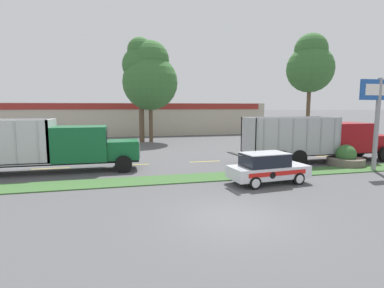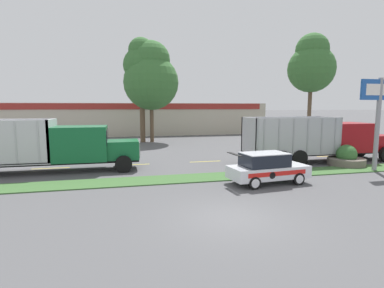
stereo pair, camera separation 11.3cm
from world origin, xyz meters
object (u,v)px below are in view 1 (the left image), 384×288
Objects in this scene: dump_truck_lead at (330,141)px; rally_car at (267,168)px; dump_truck_mid at (56,147)px; stone_planter at (346,158)px; store_sign_post at (378,105)px.

dump_truck_lead is 2.62× the size of rally_car.
stone_planter is at bearing -7.43° from dump_truck_mid.
dump_truck_lead is 2.04m from stone_planter.
dump_truck_lead is 1.97× the size of store_sign_post.
rally_car is at bearing -171.17° from store_sign_post.
dump_truck_lead is 4.55m from store_sign_post.
stone_planter is (-0.02, -1.75, -1.06)m from dump_truck_lead.
dump_truck_mid is 19.53m from stone_planter.
dump_truck_mid is (-19.35, 0.78, 0.01)m from dump_truck_lead.
dump_truck_lead is at bearing 32.55° from rally_car.
dump_truck_lead reaches higher than rally_car.
store_sign_post reaches higher than rally_car.
dump_truck_mid reaches higher than rally_car.
store_sign_post is 2.38× the size of stone_planter.
store_sign_post reaches higher than stone_planter.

